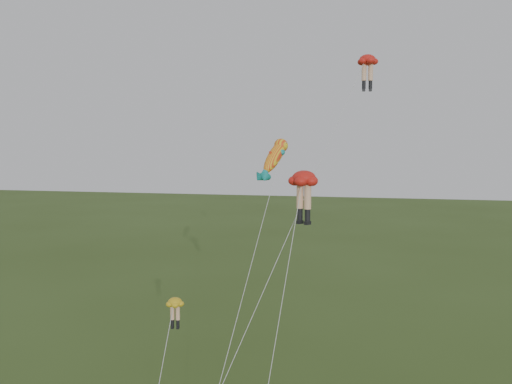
# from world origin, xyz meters

# --- Properties ---
(legs_kite_red_high) EXTENTS (8.38, 14.40, 21.22)m
(legs_kite_red_high) POSITION_xyz_m (6.11, 10.70, 20.24)
(legs_kite_red_high) COLOR red
(legs_kite_red_high) RESTS_ON ground
(legs_kite_red_mid) EXTENTS (2.64, 7.01, 14.34)m
(legs_kite_red_mid) POSITION_xyz_m (3.53, 3.55, 13.58)
(legs_kite_red_mid) COLOR red
(legs_kite_red_mid) RESTS_ON ground
(legs_kite_yellow) EXTENTS (1.23, 3.53, 8.07)m
(legs_kite_yellow) POSITION_xyz_m (-2.49, 0.67, 7.35)
(legs_kite_yellow) COLOR gold
(legs_kite_yellow) RESTS_ON ground
(fish_kite) EXTENTS (2.56, 12.64, 16.27)m
(fish_kite) POSITION_xyz_m (1.06, 8.10, 14.89)
(fish_kite) COLOR yellow
(fish_kite) RESTS_ON ground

